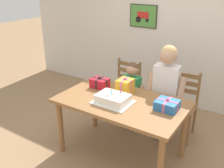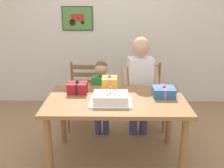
{
  "view_description": "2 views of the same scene",
  "coord_description": "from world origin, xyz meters",
  "px_view_note": "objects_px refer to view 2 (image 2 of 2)",
  "views": [
    {
      "loc": [
        1.39,
        -2.35,
        2.11
      ],
      "look_at": [
        -0.13,
        -0.01,
        0.94
      ],
      "focal_mm": 41.43,
      "sensor_mm": 36.0,
      "label": 1
    },
    {
      "loc": [
        -0.01,
        -2.59,
        1.8
      ],
      "look_at": [
        -0.04,
        0.09,
        0.9
      ],
      "focal_mm": 41.3,
      "sensor_mm": 36.0,
      "label": 2
    }
  ],
  "objects_px": {
    "chair_left": "(84,96)",
    "child_younger": "(102,91)",
    "chair_right": "(147,96)",
    "child_older": "(140,78)",
    "dining_table": "(116,107)",
    "birthday_cake": "(111,98)",
    "gift_box_red_large": "(164,92)",
    "gift_box_beside_cake": "(77,88)",
    "gift_box_corner_small": "(110,85)"
  },
  "relations": [
    {
      "from": "birthday_cake",
      "to": "child_younger",
      "type": "distance_m",
      "value": 0.73
    },
    {
      "from": "dining_table",
      "to": "birthday_cake",
      "type": "distance_m",
      "value": 0.19
    },
    {
      "from": "chair_right",
      "to": "child_older",
      "type": "xyz_separation_m",
      "value": [
        -0.14,
        -0.25,
        0.35
      ]
    },
    {
      "from": "child_older",
      "to": "chair_left",
      "type": "bearing_deg",
      "value": 162.28
    },
    {
      "from": "chair_left",
      "to": "child_younger",
      "type": "bearing_deg",
      "value": -42.57
    },
    {
      "from": "gift_box_red_large",
      "to": "chair_right",
      "type": "height_order",
      "value": "chair_right"
    },
    {
      "from": "chair_left",
      "to": "child_older",
      "type": "distance_m",
      "value": 0.88
    },
    {
      "from": "dining_table",
      "to": "gift_box_corner_small",
      "type": "distance_m",
      "value": 0.29
    },
    {
      "from": "gift_box_red_large",
      "to": "gift_box_corner_small",
      "type": "height_order",
      "value": "gift_box_corner_small"
    },
    {
      "from": "chair_right",
      "to": "child_older",
      "type": "bearing_deg",
      "value": -119.82
    },
    {
      "from": "gift_box_corner_small",
      "to": "chair_left",
      "type": "xyz_separation_m",
      "value": [
        -0.38,
        0.63,
        -0.38
      ]
    },
    {
      "from": "birthday_cake",
      "to": "gift_box_red_large",
      "type": "xyz_separation_m",
      "value": [
        0.58,
        0.19,
        0.0
      ]
    },
    {
      "from": "gift_box_beside_cake",
      "to": "chair_left",
      "type": "xyz_separation_m",
      "value": [
        -0.01,
        0.65,
        -0.35
      ]
    },
    {
      "from": "gift_box_red_large",
      "to": "chair_right",
      "type": "relative_size",
      "value": 0.27
    },
    {
      "from": "gift_box_corner_small",
      "to": "child_younger",
      "type": "bearing_deg",
      "value": 106.57
    },
    {
      "from": "birthday_cake",
      "to": "child_older",
      "type": "xyz_separation_m",
      "value": [
        0.37,
        0.69,
        0.01
      ]
    },
    {
      "from": "birthday_cake",
      "to": "gift_box_beside_cake",
      "type": "bearing_deg",
      "value": 143.57
    },
    {
      "from": "gift_box_red_large",
      "to": "gift_box_corner_small",
      "type": "xyz_separation_m",
      "value": [
        -0.6,
        0.12,
        0.04
      ]
    },
    {
      "from": "chair_left",
      "to": "child_younger",
      "type": "xyz_separation_m",
      "value": [
        0.27,
        -0.24,
        0.16
      ]
    },
    {
      "from": "gift_box_red_large",
      "to": "child_younger",
      "type": "relative_size",
      "value": 0.24
    },
    {
      "from": "gift_box_red_large",
      "to": "gift_box_beside_cake",
      "type": "xyz_separation_m",
      "value": [
        -0.97,
        0.1,
        0.01
      ]
    },
    {
      "from": "child_younger",
      "to": "gift_box_beside_cake",
      "type": "bearing_deg",
      "value": -121.93
    },
    {
      "from": "gift_box_red_large",
      "to": "chair_right",
      "type": "bearing_deg",
      "value": 95.75
    },
    {
      "from": "child_older",
      "to": "chair_right",
      "type": "bearing_deg",
      "value": 60.18
    },
    {
      "from": "gift_box_corner_small",
      "to": "gift_box_red_large",
      "type": "bearing_deg",
      "value": -11.11
    },
    {
      "from": "chair_left",
      "to": "birthday_cake",
      "type": "bearing_deg",
      "value": -66.87
    },
    {
      "from": "birthday_cake",
      "to": "gift_box_corner_small",
      "type": "height_order",
      "value": "gift_box_corner_small"
    },
    {
      "from": "gift_box_corner_small",
      "to": "child_younger",
      "type": "relative_size",
      "value": 0.21
    },
    {
      "from": "birthday_cake",
      "to": "gift_box_corner_small",
      "type": "bearing_deg",
      "value": 93.62
    },
    {
      "from": "dining_table",
      "to": "birthday_cake",
      "type": "xyz_separation_m",
      "value": [
        -0.05,
        -0.1,
        0.15
      ]
    },
    {
      "from": "chair_left",
      "to": "chair_right",
      "type": "bearing_deg",
      "value": -0.01
    },
    {
      "from": "birthday_cake",
      "to": "chair_right",
      "type": "relative_size",
      "value": 0.48
    },
    {
      "from": "gift_box_beside_cake",
      "to": "chair_left",
      "type": "relative_size",
      "value": 0.25
    },
    {
      "from": "gift_box_corner_small",
      "to": "child_older",
      "type": "xyz_separation_m",
      "value": [
        0.39,
        0.39,
        -0.03
      ]
    },
    {
      "from": "child_younger",
      "to": "gift_box_corner_small",
      "type": "bearing_deg",
      "value": -73.43
    },
    {
      "from": "dining_table",
      "to": "gift_box_beside_cake",
      "type": "relative_size",
      "value": 6.67
    },
    {
      "from": "gift_box_red_large",
      "to": "child_younger",
      "type": "height_order",
      "value": "child_younger"
    },
    {
      "from": "dining_table",
      "to": "child_older",
      "type": "height_order",
      "value": "child_older"
    },
    {
      "from": "gift_box_red_large",
      "to": "gift_box_beside_cake",
      "type": "relative_size",
      "value": 1.08
    },
    {
      "from": "birthday_cake",
      "to": "child_older",
      "type": "distance_m",
      "value": 0.78
    },
    {
      "from": "birthday_cake",
      "to": "chair_right",
      "type": "height_order",
      "value": "birthday_cake"
    },
    {
      "from": "dining_table",
      "to": "chair_right",
      "type": "bearing_deg",
      "value": 61.47
    },
    {
      "from": "gift_box_beside_cake",
      "to": "child_older",
      "type": "bearing_deg",
      "value": 28.29
    },
    {
      "from": "gift_box_beside_cake",
      "to": "gift_box_corner_small",
      "type": "relative_size",
      "value": 1.04
    },
    {
      "from": "dining_table",
      "to": "gift_box_beside_cake",
      "type": "height_order",
      "value": "gift_box_beside_cake"
    },
    {
      "from": "chair_left",
      "to": "chair_right",
      "type": "distance_m",
      "value": 0.91
    },
    {
      "from": "gift_box_beside_cake",
      "to": "chair_right",
      "type": "bearing_deg",
      "value": 36.04
    },
    {
      "from": "child_younger",
      "to": "chair_right",
      "type": "bearing_deg",
      "value": 20.85
    },
    {
      "from": "chair_right",
      "to": "child_younger",
      "type": "height_order",
      "value": "child_younger"
    },
    {
      "from": "child_older",
      "to": "gift_box_corner_small",
      "type": "bearing_deg",
      "value": -135.1
    }
  ]
}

